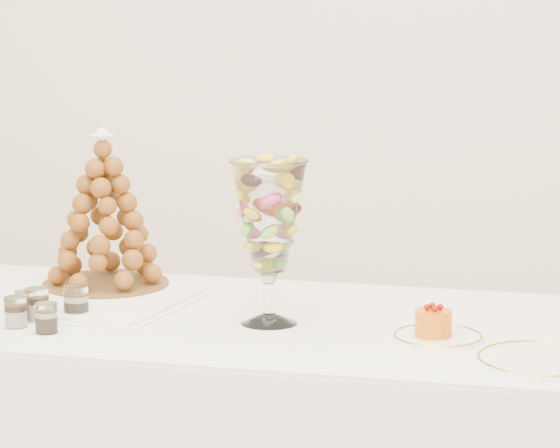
# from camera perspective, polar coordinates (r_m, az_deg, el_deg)

# --- Properties ---
(lace_tray) EXTENTS (0.60, 0.50, 0.02)m
(lace_tray) POSITION_cam_1_polar(r_m,az_deg,el_deg) (3.24, -8.90, -3.13)
(lace_tray) COLOR white
(lace_tray) RESTS_ON buffet_table
(macaron_vase) EXTENTS (0.17, 0.17, 0.37)m
(macaron_vase) POSITION_cam_1_polar(r_m,az_deg,el_deg) (2.95, -0.48, 0.25)
(macaron_vase) COLOR white
(macaron_vase) RESTS_ON buffet_table
(cake_plate) EXTENTS (0.20, 0.20, 0.01)m
(cake_plate) POSITION_cam_1_polar(r_m,az_deg,el_deg) (2.89, 6.81, -4.87)
(cake_plate) COLOR white
(cake_plate) RESTS_ON buffet_table
(spare_plate) EXTENTS (0.27, 0.27, 0.01)m
(spare_plate) POSITION_cam_1_polar(r_m,az_deg,el_deg) (2.74, 11.16, -5.79)
(spare_plate) COLOR white
(spare_plate) RESTS_ON buffet_table
(verrine_a) EXTENTS (0.06, 0.06, 0.07)m
(verrine_a) POSITION_cam_1_polar(r_m,az_deg,el_deg) (3.08, -10.91, -3.46)
(verrine_a) COLOR white
(verrine_a) RESTS_ON buffet_table
(verrine_b) EXTENTS (0.06, 0.06, 0.07)m
(verrine_b) POSITION_cam_1_polar(r_m,az_deg,el_deg) (3.07, -10.41, -3.41)
(verrine_b) COLOR white
(verrine_b) RESTS_ON buffet_table
(verrine_c) EXTENTS (0.07, 0.07, 0.08)m
(verrine_c) POSITION_cam_1_polar(r_m,az_deg,el_deg) (3.06, -8.77, -3.36)
(verrine_c) COLOR white
(verrine_c) RESTS_ON buffet_table
(verrine_d) EXTENTS (0.06, 0.06, 0.07)m
(verrine_d) POSITION_cam_1_polar(r_m,az_deg,el_deg) (3.02, -11.30, -3.73)
(verrine_d) COLOR white
(verrine_d) RESTS_ON buffet_table
(verrine_e) EXTENTS (0.06, 0.06, 0.07)m
(verrine_e) POSITION_cam_1_polar(r_m,az_deg,el_deg) (2.96, -10.02, -4.00)
(verrine_e) COLOR white
(verrine_e) RESTS_ON buffet_table
(croquembouche) EXTENTS (0.31, 0.31, 0.39)m
(croquembouche) POSITION_cam_1_polar(r_m,az_deg,el_deg) (3.29, -7.58, 0.63)
(croquembouche) COLOR brown
(croquembouche) RESTS_ON lace_tray
(mousse_cake) EXTENTS (0.08, 0.08, 0.07)m
(mousse_cake) POSITION_cam_1_polar(r_m,az_deg,el_deg) (2.88, 6.61, -4.23)
(mousse_cake) COLOR #D66109
(mousse_cake) RESTS_ON cake_plate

